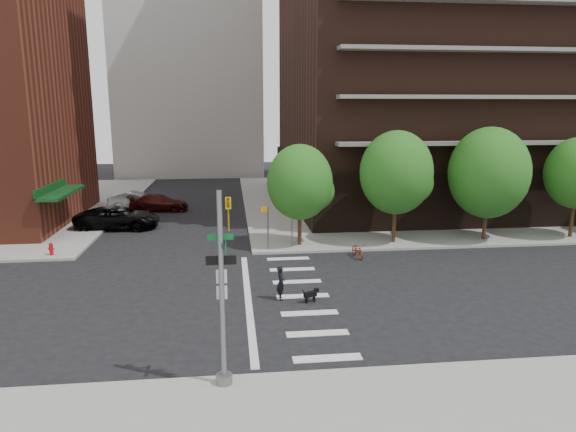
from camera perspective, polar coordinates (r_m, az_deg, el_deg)
The scene contains 15 objects.
ground at distance 23.53m, azimuth -5.69°, elevation -9.15°, with size 120.00×120.00×0.00m, color black.
sidewalk_ne at distance 50.65m, azimuth 17.73°, elevation 1.82°, with size 39.00×33.00×0.15m, color gray.
crosswalk at distance 23.65m, azimuth -0.27°, elevation -8.97°, with size 3.85×13.00×0.01m.
tree_a at distance 31.07m, azimuth 1.32°, elevation 3.78°, with size 4.00×4.00×5.90m.
tree_b at distance 32.36m, azimuth 11.94°, elevation 4.74°, with size 4.50×4.50×6.65m.
tree_c at distance 34.73m, azimuth 21.40°, elevation 4.49°, with size 5.00×5.00×6.80m.
traffic_signal at distance 15.57m, azimuth -7.21°, elevation -9.78°, with size 0.90×0.75×6.00m.
pedestrian_signal at distance 30.71m, azimuth -1.67°, elevation -0.48°, with size 2.18×0.67×2.60m.
fire_hydrant at distance 32.48m, azimuth -24.83°, elevation -3.27°, with size 0.24×0.24×0.73m.
parked_car_black at distance 38.37m, azimuth -18.41°, elevation -0.19°, with size 5.80×2.67×1.61m, color black.
parked_car_maroon at distance 44.20m, azimuth -14.15°, elevation 1.45°, with size 4.81×1.96×1.40m, color #38100D.
parked_car_silver at distance 45.55m, azimuth -16.53°, elevation 1.68°, with size 4.52×1.58×1.49m, color #A6A9AD.
scooter at distance 29.82m, azimuth 7.75°, elevation -3.78°, with size 0.57×1.64×0.86m, color maroon.
dog_walker at distance 23.10m, azimuth -0.80°, elevation -7.44°, with size 0.37×0.57×1.56m, color black.
dog at distance 22.94m, azimuth 2.57°, elevation -8.66°, with size 0.72×0.41×0.60m.
Camera 1 is at (-0.17, -21.97, 8.42)m, focal length 32.00 mm.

